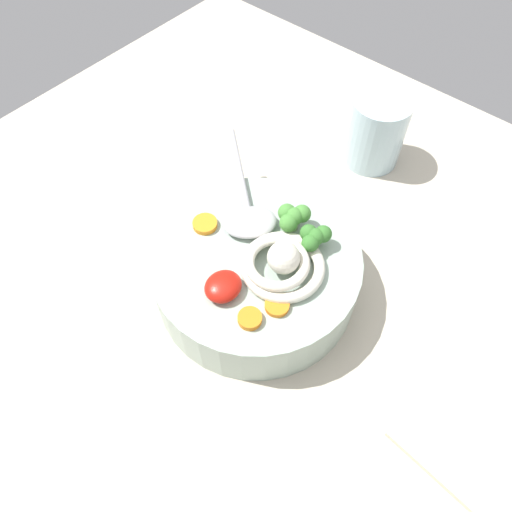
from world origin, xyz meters
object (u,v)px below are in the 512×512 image
noodle_pile (281,263)px  folded_napkin (488,419)px  drinking_glass (378,132)px  soup_bowl (256,272)px  soup_spoon (248,213)px

noodle_pile → folded_napkin: (-2.79, 24.58, -7.33)cm
drinking_glass → folded_napkin: size_ratio=0.58×
soup_bowl → folded_napkin: 28.06cm
drinking_glass → folded_napkin: (23.80, 29.04, -4.48)cm
soup_spoon → soup_bowl: bearing=180.0°
soup_spoon → folded_napkin: (0.33, 31.88, -6.91)cm
drinking_glass → folded_napkin: 37.81cm
soup_bowl → drinking_glass: (-26.96, -1.31, 1.52)cm
soup_bowl → noodle_pile: 5.40cm
soup_spoon → folded_napkin: 32.62cm
soup_bowl → drinking_glass: 27.03cm
soup_bowl → drinking_glass: bearing=-177.2°
soup_bowl → noodle_pile: noodle_pile is taller
noodle_pile → drinking_glass: 27.11cm
noodle_pile → drinking_glass: noodle_pile is taller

